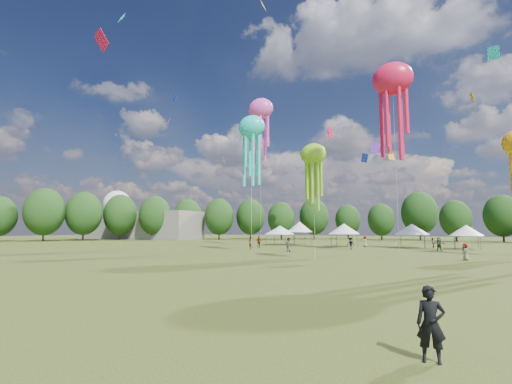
% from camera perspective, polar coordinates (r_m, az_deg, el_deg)
% --- Properties ---
extents(ground, '(300.00, 300.00, 0.00)m').
position_cam_1_polar(ground, '(14.38, -14.18, -18.01)').
color(ground, '#384416').
rests_on(ground, ground).
extents(observer_main, '(0.65, 0.45, 1.75)m').
position_cam_1_polar(observer_main, '(9.87, 25.85, -18.19)').
color(observer_main, black).
rests_on(observer_main, ground).
extents(spectator_near, '(1.11, 1.01, 1.87)m').
position_cam_1_polar(spectator_near, '(48.91, 5.14, -8.29)').
color(spectator_near, gray).
rests_on(spectator_near, ground).
extents(spectators_far, '(29.42, 26.30, 1.89)m').
position_cam_1_polar(spectators_far, '(56.19, 17.32, -7.77)').
color(spectators_far, gray).
rests_on(spectators_far, ground).
extents(festival_tents, '(36.30, 9.13, 4.46)m').
position_cam_1_polar(festival_tents, '(66.15, 14.27, -5.69)').
color(festival_tents, '#47474C').
rests_on(festival_tents, ground).
extents(show_kites, '(47.80, 25.52, 32.59)m').
position_cam_1_polar(show_kites, '(53.52, 23.16, 14.84)').
color(show_kites, '#1BE6DA').
rests_on(show_kites, ground).
extents(small_kites, '(75.39, 68.83, 45.87)m').
position_cam_1_polar(small_kites, '(60.73, 14.78, 20.61)').
color(small_kites, '#1BE6DA').
rests_on(small_kites, ground).
extents(treeline, '(201.57, 95.24, 13.43)m').
position_cam_1_polar(treeline, '(74.44, 16.47, -2.89)').
color(treeline, '#38281C').
rests_on(treeline, ground).
extents(hangar, '(40.00, 12.00, 8.00)m').
position_cam_1_polar(hangar, '(115.83, -18.01, -5.06)').
color(hangar, gray).
rests_on(hangar, ground).
extents(radome, '(9.00, 9.00, 16.00)m').
position_cam_1_polar(radome, '(131.69, -21.07, -2.40)').
color(radome, white).
rests_on(radome, ground).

